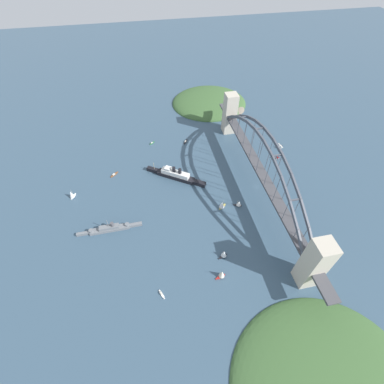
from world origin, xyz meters
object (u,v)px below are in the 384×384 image
Objects in this scene: small_boat_6 at (71,194)px; small_boat_3 at (114,175)px; harbor_arch_bridge at (261,168)px; small_boat_0 at (186,142)px; naval_cruiser at (110,228)px; seaplane_second_in_formation at (280,146)px; small_boat_2 at (222,205)px; small_boat_4 at (162,294)px; seaplane_taxiing_near_bridge at (277,157)px; small_boat_1 at (152,143)px; small_boat_5 at (224,254)px; small_boat_7 at (222,274)px; small_boat_8 at (239,203)px; ocean_liner at (176,175)px.

small_boat_3 is at bearing -58.91° from small_boat_6.
harbor_arch_bridge is 126.97m from small_boat_0.
naval_cruiser reaches higher than seaplane_second_in_formation.
small_boat_2 is 114.15m from small_boat_4.
harbor_arch_bridge is 26.99× the size of seaplane_second_in_formation.
seaplane_taxiing_near_bridge is at bearing -117.63° from small_boat_0.
naval_cruiser is at bearing 157.59° from small_boat_1.
small_boat_1 is at bearing 14.60° from small_boat_5.
seaplane_second_in_formation is at bearing -82.05° from small_boat_6.
small_boat_7 is 87.59m from small_boat_8.
small_boat_0 is (69.41, -25.32, -4.16)m from ocean_liner.
ocean_liner is 84.95m from small_boat_8.
small_boat_5 is at bearing 139.69° from seaplane_second_in_formation.
seaplane_second_in_formation is 126.07m from small_boat_8.
small_boat_8 reaches higher than small_boat_3.
ocean_liner is 122.27m from small_boat_6.
harbor_arch_bridge reaches higher than small_boat_1.
small_boat_8 is at bearing -28.56° from small_boat_7.
small_boat_0 is at bearing -38.30° from naval_cruiser.
small_boat_4 is at bearing -166.15° from small_boat_3.
naval_cruiser reaches higher than small_boat_2.
harbor_arch_bridge is 26.29× the size of small_boat_6.
small_boat_1 is (138.28, -57.03, -2.01)m from naval_cruiser.
small_boat_2 is (-87.42, 108.98, 2.61)m from seaplane_second_in_formation.
small_boat_6 is (-38.21, 273.71, 3.05)m from seaplane_second_in_formation.
seaplane_second_in_formation is at bearing -87.53° from small_boat_3.
seaplane_second_in_formation is at bearing -104.56° from small_boat_1.
small_boat_2 is (-126.37, -17.40, 4.01)m from small_boat_0.
small_boat_2 is (-67.30, 95.46, 2.71)m from seaplane_taxiing_near_bridge.
small_boat_4 is (-150.63, 173.37, -1.39)m from seaplane_taxiing_near_bridge.
small_boat_5 is 20.94m from small_boat_7.
small_boat_3 is 170.66m from small_boat_5.
ocean_liner is 9.09× the size of small_boat_1.
harbor_arch_bridge is at bearing -133.95° from small_boat_1.
naval_cruiser is at bearing 91.87° from small_boat_8.
naval_cruiser reaches higher than small_boat_1.
small_boat_7 is (-78.06, 22.60, 0.43)m from small_boat_2.
harbor_arch_bridge is 29.25× the size of small_boat_5.
small_boat_6 is (132.55, 86.83, 4.53)m from small_boat_4.
ocean_liner is at bearing -51.56° from naval_cruiser.
seaplane_taxiing_near_bridge is 167.44m from small_boat_5.
small_boat_8 is at bearing 128.10° from harbor_arch_bridge.
small_boat_1 is (6.17, 47.29, -0.01)m from small_boat_0.
naval_cruiser reaches higher than small_boat_5.
small_boat_7 is at bearing 158.40° from small_boat_5.
small_boat_8 is (82.20, -97.17, 3.17)m from small_boat_4.
small_boat_4 is 158.52m from small_boat_6.
harbor_arch_bridge reaches higher than small_boat_5.
small_boat_7 is (5.28, -55.30, 4.53)m from small_boat_4.
small_boat_7 is at bearing -171.53° from ocean_liner.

